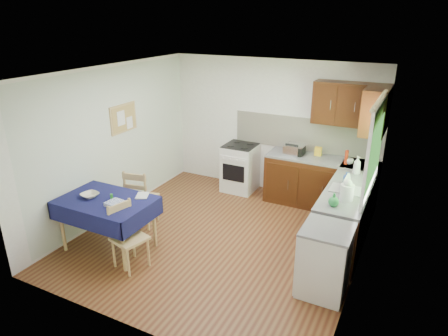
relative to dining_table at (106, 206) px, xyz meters
The scene contains 33 objects.
floor 1.77m from the dining_table, 36.64° to the left, with size 4.20×4.20×0.00m, color #512715.
ceiling 2.44m from the dining_table, 36.64° to the left, with size 4.00×4.20×0.02m, color silver.
wall_back 3.39m from the dining_table, 66.89° to the left, with size 4.00×0.02×2.50m, color silver.
wall_front 1.82m from the dining_table, 40.56° to the right, with size 4.00×0.02×2.50m, color silver.
wall_left 1.32m from the dining_table, 125.14° to the left, with size 0.02×4.20×2.50m, color silver.
wall_right 3.50m from the dining_table, 16.42° to the left, with size 0.02×4.20×2.50m, color silver.
base_cabinets 3.49m from the dining_table, 39.92° to the left, with size 1.90×2.30×0.86m.
worktop_back 3.65m from the dining_table, 49.60° to the left, with size 1.90×0.60×0.04m, color slate.
worktop_right 3.43m from the dining_table, 28.36° to the left, with size 0.60×1.70×0.04m, color slate.
worktop_corner 4.10m from the dining_table, 42.66° to the left, with size 0.60×0.60×0.04m, color slate.
splashback 3.67m from the dining_table, 57.34° to the left, with size 2.70×0.02×0.60m, color white.
upper_cabinets 4.14m from the dining_table, 44.37° to the left, with size 1.20×0.85×0.70m.
stove 2.90m from the dining_table, 73.68° to the left, with size 0.60×0.61×0.92m.
window 3.81m from the dining_table, 27.04° to the left, with size 0.04×1.48×1.26m.
fridge 3.05m from the dining_table, ahead, with size 0.58×0.60×0.89m.
corkboard 1.70m from the dining_table, 117.27° to the left, with size 0.04×0.62×0.47m.
dining_table is the anchor object (origin of this frame).
chair_far 0.77m from the dining_table, 90.67° to the left, with size 0.50×0.50×0.98m.
chair_near 0.60m from the dining_table, 21.70° to the right, with size 0.49×0.49×0.91m.
toaster 3.26m from the dining_table, 55.39° to the left, with size 0.27×0.17×0.21m.
sandwich_press 3.36m from the dining_table, 55.99° to the left, with size 0.32×0.27×0.18m.
sauce_bottle 3.86m from the dining_table, 43.67° to the left, with size 0.05×0.05×0.24m, color red.
yellow_packet 3.67m from the dining_table, 51.87° to the left, with size 0.11×0.08×0.15m, color yellow.
dish_rack 3.40m from the dining_table, 27.95° to the left, with size 0.44×0.34×0.21m.
kettle 3.32m from the dining_table, 22.46° to the left, with size 0.18×0.18×0.30m.
cup 3.91m from the dining_table, 43.43° to the left, with size 0.12×0.12×0.10m, color white.
soap_bottle_a 3.80m from the dining_table, 37.18° to the left, with size 0.11×0.11×0.29m, color silver.
soap_bottle_b 3.48m from the dining_table, 32.15° to the left, with size 0.08×0.08×0.17m, color #1B3D9F.
soap_bottle_c 3.12m from the dining_table, 19.05° to the left, with size 0.14×0.14×0.18m, color #268B3E.
plate_bowl 0.28m from the dining_table, behind, with size 0.24×0.24×0.06m, color beige.
book 0.44m from the dining_table, 40.91° to the left, with size 0.17×0.23×0.02m, color white.
spice_jar 0.17m from the dining_table, 27.41° to the left, with size 0.04×0.04×0.08m, color #227E23.
tea_towel 0.31m from the dining_table, 16.57° to the right, with size 0.28×0.22×0.05m, color navy.
Camera 1 is at (2.45, -4.75, 3.22)m, focal length 32.00 mm.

